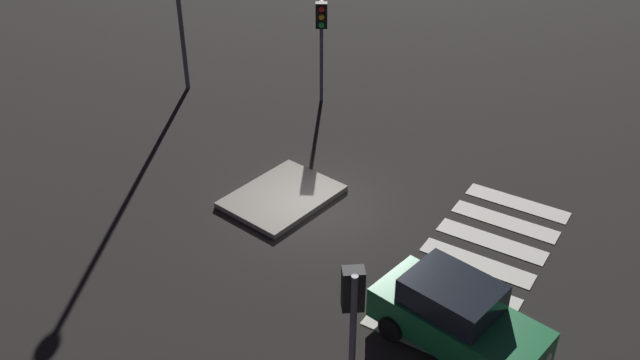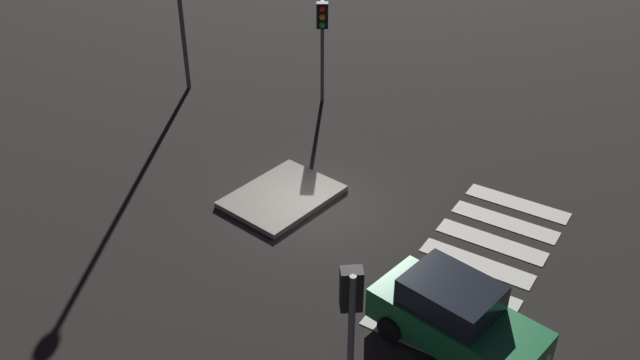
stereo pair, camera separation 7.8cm
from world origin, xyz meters
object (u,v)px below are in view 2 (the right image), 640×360
Objects in this scene: car_green at (456,317)px; traffic_light_north at (322,28)px; traffic_island at (282,196)px; traffic_light_south at (351,307)px.

traffic_light_north reaches higher than car_green.
traffic_light_south reaches higher than traffic_island.
traffic_light_south is (-2.86, 1.23, 1.97)m from car_green.
traffic_light_south is (-5.81, -5.80, 2.77)m from traffic_island.
traffic_light_south is 14.99m from traffic_light_north.
traffic_island is 0.86× the size of car_green.
traffic_light_north is at bearing 145.90° from car_green.
car_green is at bearing -112.78° from traffic_island.
car_green reaches higher than traffic_island.
traffic_light_south is at bearing 2.67° from traffic_light_north.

